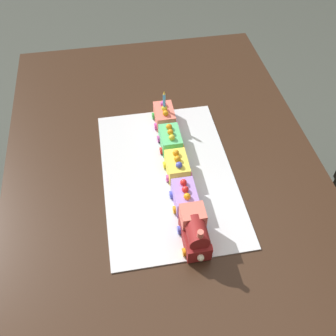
{
  "coord_description": "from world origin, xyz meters",
  "views": [
    {
      "loc": [
        -0.84,
        0.13,
        1.66
      ],
      "look_at": [
        -0.08,
        -0.01,
        0.77
      ],
      "focal_mm": 41.4,
      "sensor_mm": 36.0,
      "label": 1
    }
  ],
  "objects_px": {
    "dining_table": "(162,179)",
    "cake_car_hopper_lemon": "(177,166)",
    "cake_car_tanker_coral": "(164,116)",
    "cake_car_gondola_lavender": "(185,196)",
    "cake_locomotive": "(195,231)",
    "birthday_candle": "(164,99)",
    "cake_car_flatbed_mint_green": "(170,139)"
  },
  "relations": [
    {
      "from": "dining_table",
      "to": "cake_car_gondola_lavender",
      "type": "xyz_separation_m",
      "value": [
        -0.19,
        -0.04,
        0.14
      ]
    },
    {
      "from": "cake_car_tanker_coral",
      "to": "birthday_candle",
      "type": "height_order",
      "value": "birthday_candle"
    },
    {
      "from": "cake_car_hopper_lemon",
      "to": "cake_car_tanker_coral",
      "type": "xyz_separation_m",
      "value": [
        0.24,
        0.0,
        0.0
      ]
    },
    {
      "from": "cake_locomotive",
      "to": "cake_car_gondola_lavender",
      "type": "bearing_deg",
      "value": -0.0
    },
    {
      "from": "cake_car_flatbed_mint_green",
      "to": "cake_car_gondola_lavender",
      "type": "bearing_deg",
      "value": 180.0
    },
    {
      "from": "dining_table",
      "to": "cake_car_tanker_coral",
      "type": "height_order",
      "value": "cake_car_tanker_coral"
    },
    {
      "from": "dining_table",
      "to": "cake_locomotive",
      "type": "relative_size",
      "value": 10.0
    },
    {
      "from": "birthday_candle",
      "to": "cake_locomotive",
      "type": "bearing_deg",
      "value": 180.0
    },
    {
      "from": "cake_car_hopper_lemon",
      "to": "cake_car_flatbed_mint_green",
      "type": "xyz_separation_m",
      "value": [
        0.12,
        0.0,
        0.0
      ]
    },
    {
      "from": "cake_car_gondola_lavender",
      "to": "cake_car_flatbed_mint_green",
      "type": "bearing_deg",
      "value": 0.0
    },
    {
      "from": "cake_car_tanker_coral",
      "to": "dining_table",
      "type": "bearing_deg",
      "value": 167.85
    },
    {
      "from": "cake_car_hopper_lemon",
      "to": "cake_car_tanker_coral",
      "type": "height_order",
      "value": "same"
    },
    {
      "from": "cake_locomotive",
      "to": "cake_car_flatbed_mint_green",
      "type": "bearing_deg",
      "value": -0.0
    },
    {
      "from": "cake_car_tanker_coral",
      "to": "birthday_candle",
      "type": "bearing_deg",
      "value": 0.0
    },
    {
      "from": "cake_car_gondola_lavender",
      "to": "cake_car_hopper_lemon",
      "type": "xyz_separation_m",
      "value": [
        0.12,
        0.0,
        0.0
      ]
    },
    {
      "from": "cake_car_gondola_lavender",
      "to": "birthday_candle",
      "type": "xyz_separation_m",
      "value": [
        0.35,
        0.0,
        0.07
      ]
    },
    {
      "from": "cake_car_gondola_lavender",
      "to": "cake_car_hopper_lemon",
      "type": "height_order",
      "value": "same"
    },
    {
      "from": "cake_car_flatbed_mint_green",
      "to": "cake_car_hopper_lemon",
      "type": "bearing_deg",
      "value": 180.0
    },
    {
      "from": "cake_car_gondola_lavender",
      "to": "cake_car_tanker_coral",
      "type": "bearing_deg",
      "value": 0.0
    },
    {
      "from": "cake_car_hopper_lemon",
      "to": "cake_car_flatbed_mint_green",
      "type": "relative_size",
      "value": 1.0
    },
    {
      "from": "cake_car_flatbed_mint_green",
      "to": "cake_car_tanker_coral",
      "type": "distance_m",
      "value": 0.12
    },
    {
      "from": "cake_locomotive",
      "to": "birthday_candle",
      "type": "distance_m",
      "value": 0.49
    },
    {
      "from": "dining_table",
      "to": "cake_car_flatbed_mint_green",
      "type": "bearing_deg",
      "value": -37.47
    },
    {
      "from": "dining_table",
      "to": "birthday_candle",
      "type": "height_order",
      "value": "birthday_candle"
    },
    {
      "from": "cake_locomotive",
      "to": "cake_car_hopper_lemon",
      "type": "xyz_separation_m",
      "value": [
        0.25,
        -0.0,
        -0.02
      ]
    },
    {
      "from": "cake_car_gondola_lavender",
      "to": "cake_car_tanker_coral",
      "type": "height_order",
      "value": "same"
    },
    {
      "from": "cake_locomotive",
      "to": "cake_car_flatbed_mint_green",
      "type": "distance_m",
      "value": 0.37
    },
    {
      "from": "dining_table",
      "to": "cake_car_hopper_lemon",
      "type": "relative_size",
      "value": 14.0
    },
    {
      "from": "cake_car_gondola_lavender",
      "to": "dining_table",
      "type": "bearing_deg",
      "value": 10.54
    },
    {
      "from": "cake_locomotive",
      "to": "cake_car_flatbed_mint_green",
      "type": "height_order",
      "value": "cake_locomotive"
    },
    {
      "from": "dining_table",
      "to": "cake_car_tanker_coral",
      "type": "distance_m",
      "value": 0.22
    },
    {
      "from": "dining_table",
      "to": "cake_car_flatbed_mint_green",
      "type": "relative_size",
      "value": 14.0
    }
  ]
}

